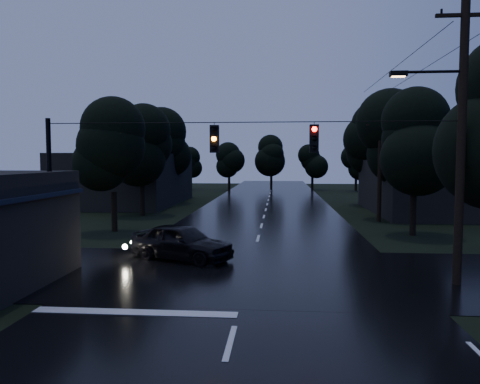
# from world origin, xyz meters

# --- Properties ---
(main_road) EXTENTS (12.00, 120.00, 0.02)m
(main_road) POSITION_xyz_m (0.00, 30.00, 0.00)
(main_road) COLOR black
(main_road) RESTS_ON ground
(cross_street) EXTENTS (60.00, 9.00, 0.02)m
(cross_street) POSITION_xyz_m (0.00, 12.00, 0.00)
(cross_street) COLOR black
(cross_street) RESTS_ON ground
(building_far_right) EXTENTS (10.00, 14.00, 4.40)m
(building_far_right) POSITION_xyz_m (14.00, 34.00, 2.20)
(building_far_right) COLOR black
(building_far_right) RESTS_ON ground
(building_far_left) EXTENTS (10.00, 16.00, 5.00)m
(building_far_left) POSITION_xyz_m (-14.00, 40.00, 2.50)
(building_far_left) COLOR black
(building_far_left) RESTS_ON ground
(utility_pole_main) EXTENTS (3.50, 0.30, 10.00)m
(utility_pole_main) POSITION_xyz_m (7.41, 11.00, 5.26)
(utility_pole_main) COLOR black
(utility_pole_main) RESTS_ON ground
(utility_pole_far) EXTENTS (2.00, 0.30, 7.50)m
(utility_pole_far) POSITION_xyz_m (8.30, 28.00, 3.88)
(utility_pole_far) COLOR black
(utility_pole_far) RESTS_ON ground
(anchor_pole_left) EXTENTS (0.18, 0.18, 6.00)m
(anchor_pole_left) POSITION_xyz_m (-7.50, 11.00, 3.00)
(anchor_pole_left) COLOR black
(anchor_pole_left) RESTS_ON ground
(span_signals) EXTENTS (15.00, 0.37, 1.12)m
(span_signals) POSITION_xyz_m (0.56, 10.99, 5.24)
(span_signals) COLOR black
(span_signals) RESTS_ON ground
(tree_left_a) EXTENTS (3.92, 3.92, 8.26)m
(tree_left_a) POSITION_xyz_m (-9.00, 22.00, 5.24)
(tree_left_a) COLOR black
(tree_left_a) RESTS_ON ground
(tree_left_b) EXTENTS (4.20, 4.20, 8.85)m
(tree_left_b) POSITION_xyz_m (-9.60, 30.00, 5.62)
(tree_left_b) COLOR black
(tree_left_b) RESTS_ON ground
(tree_left_c) EXTENTS (4.48, 4.48, 9.44)m
(tree_left_c) POSITION_xyz_m (-10.20, 40.00, 5.99)
(tree_left_c) COLOR black
(tree_left_c) RESTS_ON ground
(tree_right_a) EXTENTS (4.20, 4.20, 8.85)m
(tree_right_a) POSITION_xyz_m (9.00, 22.00, 5.62)
(tree_right_a) COLOR black
(tree_right_a) RESTS_ON ground
(tree_right_b) EXTENTS (4.48, 4.48, 9.44)m
(tree_right_b) POSITION_xyz_m (9.60, 30.00, 5.99)
(tree_right_b) COLOR black
(tree_right_b) RESTS_ON ground
(tree_right_c) EXTENTS (4.76, 4.76, 10.03)m
(tree_right_c) POSITION_xyz_m (10.20, 40.00, 6.37)
(tree_right_c) COLOR black
(tree_right_c) RESTS_ON ground
(car) EXTENTS (5.11, 3.66, 1.62)m
(car) POSITION_xyz_m (-3.13, 14.21, 0.81)
(car) COLOR black
(car) RESTS_ON ground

